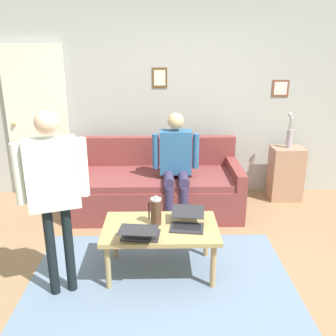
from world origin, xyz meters
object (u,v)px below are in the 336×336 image
at_px(couch, 157,187).
at_px(coffee_table, 161,232).
at_px(person_seated, 176,161).
at_px(side_shelf, 286,173).
at_px(laptop_center, 187,222).
at_px(french_press, 156,211).
at_px(flower_vase, 289,136).
at_px(interior_door, 38,122).
at_px(laptop_left, 140,233).
at_px(person_standing, 53,182).

bearing_deg(couch, coffee_table, 91.94).
distance_m(coffee_table, person_seated, 1.19).
relative_size(coffee_table, side_shelf, 1.43).
xyz_separation_m(coffee_table, laptop_center, (-0.24, -0.00, 0.09)).
xyz_separation_m(french_press, flower_vase, (-1.74, -1.64, 0.30)).
height_order(interior_door, coffee_table, interior_door).
bearing_deg(couch, laptop_left, 85.38).
height_order(coffee_table, flower_vase, flower_vase).
height_order(couch, laptop_left, couch).
height_order(interior_door, flower_vase, interior_door).
xyz_separation_m(french_press, side_shelf, (-1.74, -1.64, -0.23)).
height_order(laptop_center, side_shelf, side_shelf).
distance_m(laptop_left, french_press, 0.30).
height_order(laptop_center, person_standing, person_standing).
relative_size(laptop_center, person_standing, 0.23).
bearing_deg(person_seated, person_standing, 54.34).
height_order(couch, person_seated, person_seated).
relative_size(coffee_table, laptop_left, 2.86).
xyz_separation_m(coffee_table, laptop_left, (0.17, 0.21, 0.10)).
relative_size(coffee_table, person_standing, 0.66).
bearing_deg(interior_door, laptop_left, 124.33).
bearing_deg(person_standing, interior_door, -69.98).
distance_m(coffee_table, french_press, 0.19).
distance_m(coffee_table, laptop_left, 0.29).
relative_size(coffee_table, laptop_center, 2.83).
distance_m(laptop_left, person_seated, 1.41).
height_order(interior_door, side_shelf, interior_door).
bearing_deg(interior_door, coffee_table, 130.17).
xyz_separation_m(coffee_table, french_press, (0.04, -0.05, 0.18)).
relative_size(interior_door, person_seated, 1.60).
distance_m(interior_door, coffee_table, 2.63).
height_order(laptop_center, person_seated, person_seated).
bearing_deg(laptop_left, flower_vase, -134.53).
bearing_deg(person_standing, side_shelf, -142.08).
xyz_separation_m(laptop_left, french_press, (-0.13, -0.26, 0.08)).
relative_size(laptop_left, french_press, 1.30).
bearing_deg(side_shelf, person_seated, 20.18).
bearing_deg(interior_door, person_seated, 155.90).
xyz_separation_m(couch, flower_vase, (-1.75, -0.33, 0.58)).
distance_m(interior_door, side_shelf, 3.43).
height_order(french_press, flower_vase, flower_vase).
relative_size(interior_door, flower_vase, 4.33).
xyz_separation_m(coffee_table, person_seated, (-0.18, -1.14, 0.32)).
bearing_deg(couch, laptop_center, 101.95).
distance_m(side_shelf, person_seated, 1.66).
relative_size(flower_vase, person_standing, 0.30).
bearing_deg(laptop_center, interior_door, -45.91).
xyz_separation_m(side_shelf, person_seated, (1.52, 0.56, 0.37)).
height_order(couch, side_shelf, couch).
distance_m(coffee_table, laptop_center, 0.26).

